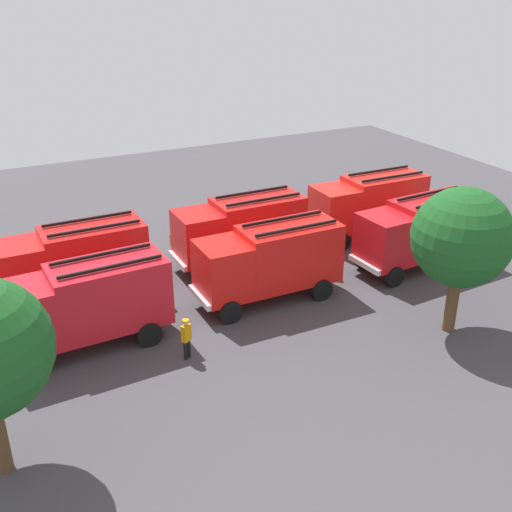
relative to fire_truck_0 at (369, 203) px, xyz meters
The scene contains 11 objects.
ground_plane 9.32m from the fire_truck_0, 15.04° to the left, with size 54.72×54.72×0.00m, color #423F44.
fire_truck_0 is the anchor object (origin of this frame).
fire_truck_1 8.61m from the fire_truck_0, ahead, with size 7.21×2.78×3.88m.
fire_truck_2 17.52m from the fire_truck_0, ahead, with size 7.22×2.81×3.88m.
fire_truck_3 4.73m from the fire_truck_0, 88.03° to the left, with size 7.34×3.11×3.88m.
fire_truck_4 10.11m from the fire_truck_0, 26.13° to the left, with size 7.21×2.77×3.88m.
fire_truck_5 18.52m from the fire_truck_0, 14.78° to the left, with size 7.30×3.01×3.88m.
firefighter_0 16.35m from the fire_truck_0, 27.20° to the left, with size 0.48×0.42×1.82m.
firefighter_1 11.91m from the fire_truck_0, 11.63° to the right, with size 0.43×0.48×1.68m.
tree_1 11.32m from the fire_truck_0, 73.20° to the left, with size 4.29×4.29×6.65m.
traffic_cone_0 6.76m from the fire_truck_0, 41.03° to the left, with size 0.51×0.51×0.72m, color #F2600C.
Camera 1 is at (12.79, 25.51, 14.48)m, focal length 42.87 mm.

